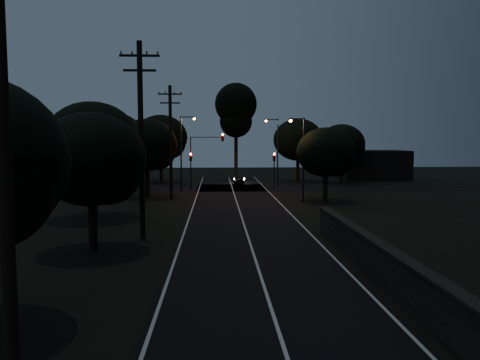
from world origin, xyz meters
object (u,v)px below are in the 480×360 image
signal_right (274,164)px  signal_left (191,164)px  streetlight_b (276,147)px  streetlight_c (302,153)px  utility_pole_near (1,108)px  streetlight_a (183,148)px  utility_pole_mid (141,137)px  car (239,180)px  utility_pole_far (171,140)px  signal_mast (206,151)px  tall_pine (236,110)px

signal_right → signal_left: bearing=180.0°
streetlight_b → streetlight_c: bearing=-87.9°
utility_pole_near → signal_right: (10.60, 41.99, -3.41)m
streetlight_a → streetlight_b: (10.61, 6.00, 0.00)m
utility_pole_mid → car: size_ratio=3.47×
streetlight_c → car: size_ratio=2.37×
utility_pole_far → signal_right: bearing=37.0°
streetlight_c → utility_pole_far: bearing=170.4°
streetlight_b → streetlight_a: bearing=-150.5°
utility_pole_mid → streetlight_c: utility_pole_mid is taller
signal_left → streetlight_b: 10.84m
signal_right → streetlight_a: 10.26m
signal_mast → utility_pole_mid: bearing=-97.0°
utility_pole_mid → streetlight_b: utility_pole_mid is taller
utility_pole_near → signal_left: (1.40, 41.99, -3.41)m
signal_right → utility_pole_far: bearing=-143.0°
utility_pole_mid → streetlight_a: (0.69, 23.00, -1.10)m
utility_pole_near → streetlight_a: bearing=89.0°
tall_pine → car: tall_pine is taller
streetlight_b → tall_pine: bearing=111.4°
utility_pole_mid → signal_right: 27.30m
utility_pole_far → signal_left: size_ratio=2.56×
utility_pole_near → signal_mast: bearing=85.8°
signal_mast → streetlight_b: 9.15m
tall_pine → signal_left: bearing=-110.5°
utility_pole_far → streetlight_c: utility_pole_far is taller
tall_pine → streetlight_a: 18.83m
tall_pine → signal_right: (3.60, -15.01, -6.87)m
signal_left → signal_right: bearing=0.0°
car → utility_pole_near: bearing=86.6°
signal_mast → utility_pole_far: bearing=-111.1°
streetlight_a → streetlight_b: 12.19m
utility_pole_near → utility_pole_mid: utility_pole_near is taller
utility_pole_mid → signal_mast: 25.22m
signal_mast → streetlight_c: 13.28m
signal_right → signal_mast: 7.66m
utility_pole_near → streetlight_c: utility_pole_near is taller
signal_right → signal_mast: signal_mast is taller
streetlight_b → signal_left: bearing=-158.0°
utility_pole_near → streetlight_b: size_ratio=1.50×
utility_pole_near → tall_pine: tall_pine is taller
streetlight_b → car: size_ratio=2.52×
car → streetlight_c: bearing=111.8°
utility_pole_near → car: bearing=81.7°
utility_pole_near → utility_pole_mid: 17.01m
tall_pine → signal_right: 16.90m
streetlight_a → car: (6.29, 8.00, -4.10)m
signal_left → streetlight_b: streetlight_b is taller
utility_pole_mid → tall_pine: 40.80m
utility_pole_mid → tall_pine: tall_pine is taller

